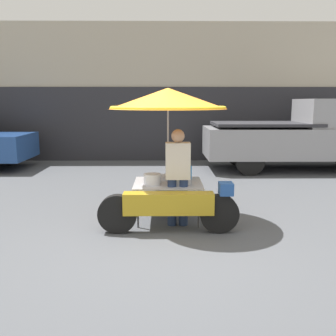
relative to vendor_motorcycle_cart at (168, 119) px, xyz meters
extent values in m
plane|color=#4C4F54|center=(-0.13, -0.90, -1.67)|extent=(36.00, 36.00, 0.00)
cube|color=#B2A893|center=(-0.13, 7.47, 0.55)|extent=(28.00, 2.00, 4.43)
cube|color=#28282D|center=(-0.13, 6.44, -0.47)|extent=(23.80, 0.06, 2.40)
cylinder|color=black|center=(0.75, -0.56, -1.38)|extent=(0.58, 0.14, 0.58)
cylinder|color=black|center=(-0.76, -0.56, -1.38)|extent=(0.58, 0.14, 0.58)
cube|color=#B7931E|center=(-0.01, -0.56, -1.22)|extent=(1.34, 0.24, 0.32)
cube|color=#234C93|center=(0.84, -0.56, -1.00)|extent=(0.20, 0.24, 0.18)
cylinder|color=black|center=(-0.01, 0.36, -1.41)|extent=(0.52, 0.14, 0.52)
cylinder|color=#515156|center=(0.46, -0.34, -1.36)|extent=(0.03, 0.03, 0.61)
cylinder|color=#515156|center=(0.46, 0.49, -1.36)|extent=(0.03, 0.03, 0.61)
cylinder|color=#515156|center=(-0.48, -0.34, -1.36)|extent=(0.03, 0.03, 0.61)
cylinder|color=#515156|center=(-0.48, 0.49, -1.36)|extent=(0.03, 0.03, 0.61)
cube|color=#B2B2B7|center=(-0.01, 0.07, -1.05)|extent=(1.11, 0.97, 0.02)
cylinder|color=#B2B2B7|center=(-0.01, 0.07, -0.44)|extent=(0.03, 0.03, 1.19)
cone|color=orange|center=(-0.01, 0.07, 0.31)|extent=(1.87, 1.87, 0.33)
torus|color=yellow|center=(-0.01, 0.07, 0.17)|extent=(1.83, 1.83, 0.05)
cylinder|color=silver|center=(-0.25, -0.09, -0.95)|extent=(0.27, 0.27, 0.18)
cylinder|color=#939399|center=(0.19, -0.07, -0.97)|extent=(0.34, 0.34, 0.14)
cylinder|color=silver|center=(-0.06, 0.27, -1.00)|extent=(0.22, 0.22, 0.09)
cylinder|color=#1E6BB2|center=(0.30, 0.34, -0.92)|extent=(0.21, 0.21, 0.23)
cylinder|color=navy|center=(0.05, -0.21, -1.29)|extent=(0.14, 0.14, 0.75)
cylinder|color=navy|center=(0.23, -0.21, -1.29)|extent=(0.14, 0.14, 0.75)
cube|color=beige|center=(0.14, -0.21, -0.63)|extent=(0.38, 0.22, 0.56)
sphere|color=tan|center=(0.14, -0.21, -0.25)|extent=(0.20, 0.20, 0.20)
cylinder|color=black|center=(-4.82, 5.64, -1.36)|extent=(0.61, 0.20, 0.61)
cylinder|color=black|center=(2.21, 3.84, -1.29)|extent=(0.76, 0.24, 0.76)
cylinder|color=black|center=(2.21, 5.39, -1.29)|extent=(0.76, 0.24, 0.76)
cube|color=#939399|center=(3.84, 4.62, -0.87)|extent=(5.46, 1.82, 0.83)
cube|color=#939399|center=(4.72, 4.62, -0.06)|extent=(1.86, 1.68, 0.79)
cube|color=#2D2D33|center=(2.75, 4.62, -0.35)|extent=(2.84, 1.75, 0.08)
camera|label=1|loc=(-0.08, -5.91, 0.27)|focal=40.00mm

